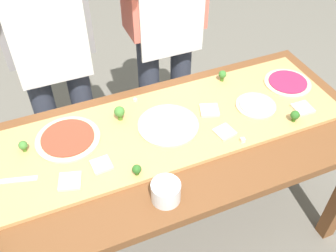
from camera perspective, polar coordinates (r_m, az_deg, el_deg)
The scene contains 22 objects.
ground_plane at distance 2.21m, azimuth -1.65°, elevation -16.40°, with size 8.00×8.00×0.00m, color #6B665B.
prep_table at distance 1.66m, azimuth -2.11°, elevation -4.94°, with size 1.88×0.76×0.76m.
cutting_board at distance 1.64m, azimuth -1.53°, elevation -0.53°, with size 1.64×0.48×0.02m, color tan.
pizza_whole_cheese_artichoke at distance 1.78m, azimuth 12.91°, elevation 3.01°, with size 0.18×0.18×0.02m.
pizza_whole_tomato_red at distance 1.63m, azimuth -14.65°, elevation -1.81°, with size 0.27×0.27×0.02m.
pizza_whole_white_garlic at distance 1.64m, azimuth 0.03°, elevation 0.20°, with size 0.26×0.26×0.02m.
pizza_whole_beet_magenta at distance 1.95m, azimuth 17.34°, elevation 6.16°, with size 0.22×0.22×0.02m.
pizza_slice_near_right at distance 1.82m, azimuth 19.38°, elevation 2.50°, with size 0.08×0.08×0.01m, color beige.
pizza_slice_center at distance 1.63m, azimuth 8.39°, elevation -0.90°, with size 0.08×0.08×0.01m, color beige.
pizza_slice_near_left at distance 1.48m, azimuth -14.35°, elevation -7.95°, with size 0.08×0.08×0.01m, color beige.
pizza_slice_far_left at distance 1.72m, azimuth 6.17°, elevation 2.34°, with size 0.08×0.08×0.01m, color beige.
pizza_slice_far_right at distance 1.51m, azimuth -9.85°, elevation -5.71°, with size 0.07×0.07×0.01m, color beige.
broccoli_floret_front_right at distance 1.66m, azimuth -7.22°, elevation 2.06°, with size 0.05×0.05×0.07m.
broccoli_floret_center_right at distance 1.89m, azimuth 8.09°, elevation 7.54°, with size 0.04×0.04×0.06m.
broccoli_floret_back_mid at distance 1.45m, azimuth -4.67°, elevation -6.46°, with size 0.04×0.04×0.05m.
broccoli_floret_back_right at distance 1.63m, azimuth -20.71°, elevation -2.74°, with size 0.04×0.04×0.05m.
broccoli_floret_center_left at distance 1.73m, azimuth 18.33°, elevation 1.49°, with size 0.04×0.04×0.05m.
cheese_crumble_a at distance 1.77m, azimuth -4.88°, elevation 3.89°, with size 0.01×0.01×0.01m, color white.
cheese_crumble_b at distance 1.60m, azimuth 11.04°, elevation -2.07°, with size 0.02×0.02×0.02m, color silver.
flour_cup at distance 1.39m, azimuth -0.32°, elevation -9.85°, with size 0.11×0.11×0.08m.
cook_left at distance 1.90m, azimuth -17.62°, elevation 12.91°, with size 0.54×0.39×1.67m.
cook_right at distance 2.02m, azimuth -0.43°, elevation 16.80°, with size 0.54×0.39×1.67m.
Camera 1 is at (-0.37, -1.04, 1.91)m, focal length 41.04 mm.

